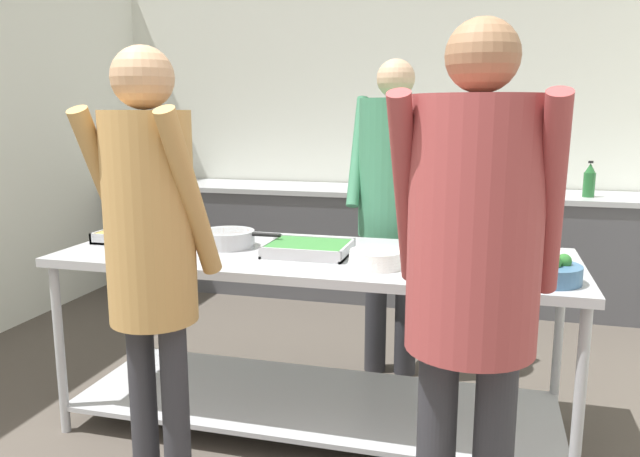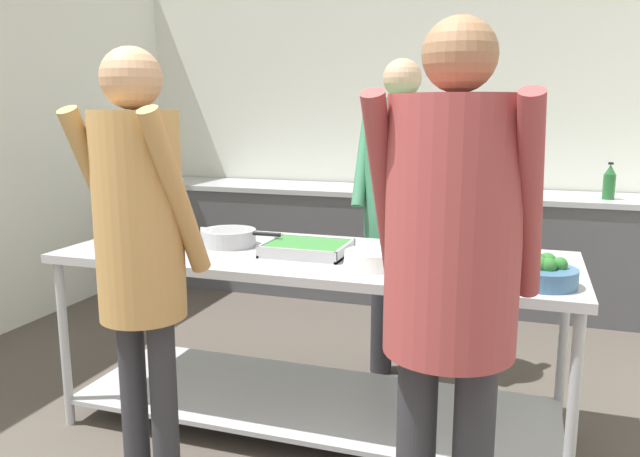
% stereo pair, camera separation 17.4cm
% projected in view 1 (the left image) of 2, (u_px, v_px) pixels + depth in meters
% --- Properties ---
extents(wall_rear, '(4.91, 0.06, 2.65)m').
position_uv_depth(wall_rear, '(390.00, 134.00, 5.31)').
color(wall_rear, silver).
rests_on(wall_rear, ground_plane).
extents(back_counter, '(4.75, 0.65, 0.90)m').
position_uv_depth(back_counter, '(381.00, 243.00, 5.12)').
color(back_counter, '#4C4C51').
rests_on(back_counter, ground_plane).
extents(serving_counter, '(2.38, 0.86, 0.86)m').
position_uv_depth(serving_counter, '(315.00, 310.00, 2.96)').
color(serving_counter, '#ADAFB5').
rests_on(serving_counter, ground_plane).
extents(serving_tray_roast, '(0.45, 0.27, 0.05)m').
position_uv_depth(serving_tray_roast, '(144.00, 237.00, 3.17)').
color(serving_tray_roast, '#ADAFB5').
rests_on(serving_tray_roast, serving_counter).
extents(sauce_pan, '(0.41, 0.27, 0.08)m').
position_uv_depth(sauce_pan, '(228.00, 238.00, 3.04)').
color(sauce_pan, '#ADAFB5').
rests_on(sauce_pan, serving_counter).
extents(serving_tray_greens, '(0.38, 0.31, 0.05)m').
position_uv_depth(serving_tray_greens, '(308.00, 249.00, 2.89)').
color(serving_tray_greens, '#ADAFB5').
rests_on(serving_tray_greens, serving_counter).
extents(plate_stack, '(0.24, 0.24, 0.07)m').
position_uv_depth(plate_stack, '(377.00, 259.00, 2.66)').
color(plate_stack, white).
rests_on(plate_stack, serving_counter).
extents(serving_tray_vegetables, '(0.37, 0.27, 0.05)m').
position_uv_depth(serving_tray_vegetables, '(462.00, 248.00, 2.91)').
color(serving_tray_vegetables, '#ADAFB5').
rests_on(serving_tray_vegetables, serving_counter).
extents(broccoli_bowl, '(0.25, 0.25, 0.12)m').
position_uv_depth(broccoli_bowl, '(548.00, 270.00, 2.42)').
color(broccoli_bowl, '#3D668C').
rests_on(broccoli_bowl, serving_counter).
extents(guest_serving_left, '(0.42, 0.36, 1.73)m').
position_uv_depth(guest_serving_left, '(151.00, 237.00, 2.15)').
color(guest_serving_left, '#2D2D33').
rests_on(guest_serving_left, ground_plane).
extents(guest_serving_right, '(0.51, 0.39, 1.78)m').
position_uv_depth(guest_serving_right, '(473.00, 257.00, 1.84)').
color(guest_serving_right, '#2D2D33').
rests_on(guest_serving_right, ground_plane).
extents(cook_behind_counter, '(0.48, 0.39, 1.80)m').
position_uv_depth(cook_behind_counter, '(394.00, 185.00, 3.49)').
color(cook_behind_counter, '#2D2D33').
rests_on(cook_behind_counter, ground_plane).
extents(water_bottle, '(0.08, 0.08, 0.26)m').
position_uv_depth(water_bottle, '(589.00, 181.00, 4.54)').
color(water_bottle, '#23602D').
rests_on(water_bottle, back_counter).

